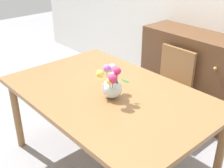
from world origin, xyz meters
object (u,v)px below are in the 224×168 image
chair_far (169,84)px  dresser (199,78)px  flower_vase (112,84)px  dining_table (109,100)px

chair_far → dresser: 0.42m
flower_vase → dresser: bearing=91.9°
flower_vase → dining_table: bearing=152.0°
dining_table → flower_vase: 0.22m
dining_table → flower_vase: bearing=-28.0°
chair_far → dresser: (0.10, 0.41, -0.02)m
dining_table → chair_far: 0.94m
chair_far → flower_vase: bearing=98.7°
flower_vase → chair_far: bearing=98.7°
dresser → flower_vase: (0.05, -1.38, 0.40)m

